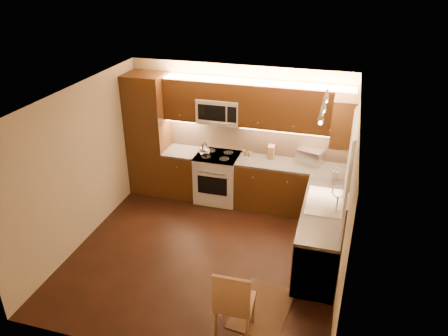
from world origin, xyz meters
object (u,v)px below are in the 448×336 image
(sink, at_px, (325,198))
(soap_bottle, at_px, (336,173))
(kettle, at_px, (204,149))
(knife_block, at_px, (271,152))
(dining_chair, at_px, (235,300))
(toaster_oven, at_px, (310,156))
(microwave, at_px, (219,110))
(stove, at_px, (218,177))

(sink, relative_size, soap_bottle, 4.01)
(kettle, distance_m, knife_block, 1.20)
(soap_bottle, xyz_separation_m, dining_chair, (-0.97, -2.71, -0.51))
(toaster_oven, distance_m, knife_block, 0.69)
(kettle, bearing_deg, microwave, 56.09)
(microwave, relative_size, toaster_oven, 1.77)
(stove, xyz_separation_m, kettle, (-0.23, -0.07, 0.58))
(sink, relative_size, toaster_oven, 2.01)
(knife_block, distance_m, soap_bottle, 1.27)
(microwave, height_order, knife_block, microwave)
(kettle, relative_size, toaster_oven, 0.55)
(sink, relative_size, kettle, 3.63)
(toaster_oven, bearing_deg, dining_chair, -80.56)
(stove, xyz_separation_m, knife_block, (0.95, 0.18, 0.56))
(knife_block, xyz_separation_m, dining_chair, (0.19, -3.22, -0.52))
(knife_block, bearing_deg, soap_bottle, -25.23)
(kettle, xyz_separation_m, soap_bottle, (2.33, -0.27, -0.03))
(microwave, relative_size, knife_block, 3.19)
(stove, height_order, knife_block, knife_block)
(toaster_oven, bearing_deg, sink, -56.36)
(kettle, height_order, knife_block, kettle)
(stove, height_order, kettle, kettle)
(microwave, bearing_deg, knife_block, 2.57)
(microwave, distance_m, sink, 2.48)
(knife_block, xyz_separation_m, soap_bottle, (1.16, -0.51, -0.01))
(kettle, relative_size, soap_bottle, 1.10)
(stove, relative_size, microwave, 1.21)
(knife_block, height_order, dining_chair, knife_block)
(stove, relative_size, toaster_oven, 2.15)
(toaster_oven, xyz_separation_m, dining_chair, (-0.50, -3.22, -0.53))
(kettle, relative_size, knife_block, 0.99)
(microwave, bearing_deg, toaster_oven, 1.48)
(sink, height_order, dining_chair, sink)
(toaster_oven, bearing_deg, knife_block, -161.72)
(microwave, xyz_separation_m, sink, (2.00, -1.26, -0.74))
(stove, xyz_separation_m, toaster_oven, (1.64, 0.18, 0.57))
(kettle, bearing_deg, sink, -11.01)
(microwave, height_order, kettle, microwave)
(stove, distance_m, toaster_oven, 1.75)
(sink, relative_size, knife_block, 3.61)
(toaster_oven, relative_size, soap_bottle, 2.00)
(microwave, bearing_deg, dining_chair, -70.23)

